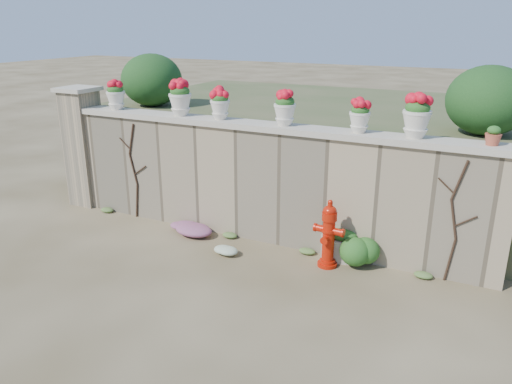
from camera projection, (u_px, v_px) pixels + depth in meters
The scene contains 21 objects.
ground at pixel (210, 280), 7.61m from camera, with size 80.00×80.00×0.00m, color #4E4027.
stone_wall at pixel (262, 185), 8.81m from camera, with size 8.00×0.40×2.00m, color #998666.
wall_cap at pixel (262, 126), 8.47m from camera, with size 8.10×0.52×0.10m, color beige.
gate_pillar at pixel (84, 146), 10.47m from camera, with size 0.72×0.72×2.48m.
raised_fill at pixel (322, 146), 11.52m from camera, with size 9.00×6.00×2.00m, color #384C23.
back_shrub_left at pixel (152, 80), 10.67m from camera, with size 1.30×1.30×1.10m, color #143814.
back_shrub_right at pixel (488, 100), 7.90m from camera, with size 1.30×1.30×1.10m, color #143814.
vine_left at pixel (134, 170), 9.75m from camera, with size 0.60×0.04×1.91m.
vine_right at pixel (454, 220), 7.27m from camera, with size 0.60×0.04×1.91m.
fire_hydrant at pixel (329, 234), 7.87m from camera, with size 0.48×0.34×1.12m.
planter_box at pixel (341, 246), 8.18m from camera, with size 0.74×0.57×0.54m.
green_shrub at pixel (359, 248), 7.94m from camera, with size 0.66×0.59×0.63m, color #1E5119.
magenta_clump at pixel (188, 227), 9.23m from camera, with size 0.93×0.62×0.25m, color #C327A3.
white_flowers at pixel (223, 250), 8.38m from camera, with size 0.51×0.41×0.19m, color white.
urn_pot_0 at pixel (116, 95), 9.69m from camera, with size 0.36×0.36×0.57m.
urn_pot_1 at pixel (180, 98), 9.04m from camera, with size 0.41×0.41×0.64m.
urn_pot_2 at pixel (220, 104), 8.71m from camera, with size 0.34×0.34×0.54m.
urn_pot_3 at pixel (285, 108), 8.19m from camera, with size 0.37×0.37×0.57m.
urn_pot_4 at pixel (360, 116), 7.67m from camera, with size 0.33×0.33×0.51m.
urn_pot_5 at pixel (417, 116), 7.29m from camera, with size 0.42×0.42×0.65m.
terracotta_pot at pixel (493, 137), 6.92m from camera, with size 0.22×0.22×0.26m.
Camera 1 is at (3.62, -5.75, 3.73)m, focal length 35.00 mm.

